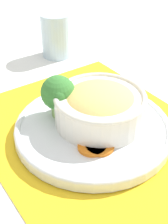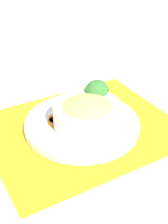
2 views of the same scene
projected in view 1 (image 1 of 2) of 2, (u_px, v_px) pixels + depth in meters
ground_plane at (93, 134)px, 0.57m from camera, size 4.00×4.00×0.00m
placemat at (93, 133)px, 0.57m from camera, size 0.47×0.39×0.00m
plate at (93, 127)px, 0.56m from camera, size 0.28×0.28×0.02m
bowl at (100, 105)px, 0.55m from camera, size 0.16×0.16×0.07m
broccoli_floret at (58, 94)px, 0.56m from camera, size 0.06×0.06×0.08m
carrot_slice_near at (92, 146)px, 0.51m from camera, size 0.05×0.05×0.01m
carrot_slice_middle at (100, 146)px, 0.51m from camera, size 0.05×0.05×0.01m
water_glass at (56, 38)px, 0.81m from camera, size 0.08×0.08×0.11m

